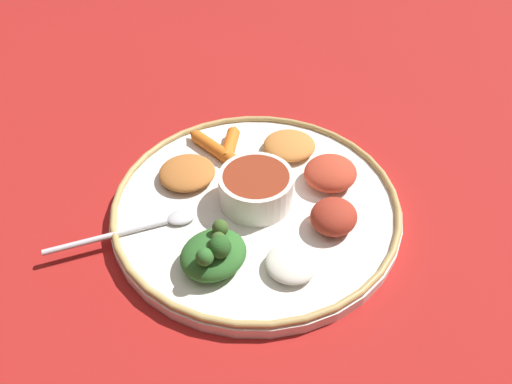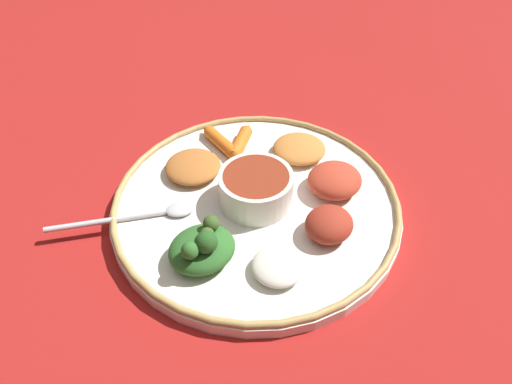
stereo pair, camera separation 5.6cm
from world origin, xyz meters
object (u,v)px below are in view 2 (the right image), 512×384
at_px(spoon, 145,215).
at_px(carrot_near_spoon, 242,141).
at_px(greens_pile, 202,247).
at_px(carrot_outer, 222,143).
at_px(center_bowl, 256,187).

xyz_separation_m(spoon, carrot_near_spoon, (0.09, -0.15, 0.01)).
relative_size(spoon, greens_pile, 1.98).
relative_size(spoon, carrot_near_spoon, 2.44).
relative_size(spoon, carrot_outer, 1.82).
xyz_separation_m(spoon, greens_pile, (-0.08, -0.05, 0.02)).
distance_m(center_bowl, greens_pile, 0.11).
relative_size(center_bowl, greens_pile, 1.03).
distance_m(greens_pile, carrot_outer, 0.20).
bearing_deg(carrot_outer, center_bowl, -174.99).
xyz_separation_m(carrot_near_spoon, carrot_outer, (0.00, 0.03, -0.00)).
bearing_deg(carrot_near_spoon, carrot_outer, 82.47).
height_order(spoon, carrot_outer, carrot_outer).
relative_size(greens_pile, carrot_outer, 0.92).
height_order(carrot_near_spoon, carrot_outer, same).
height_order(spoon, carrot_near_spoon, carrot_near_spoon).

